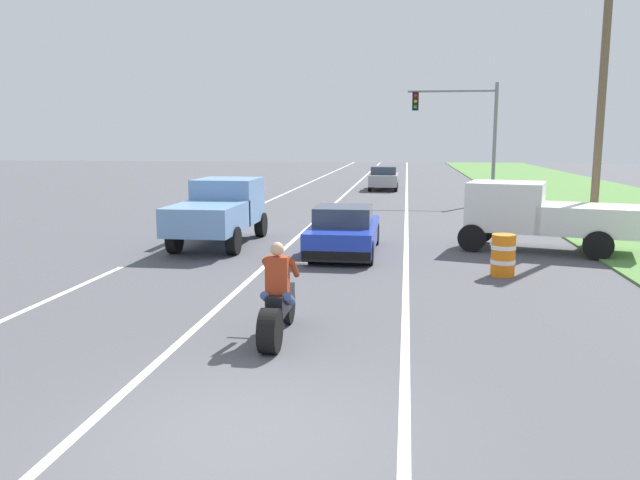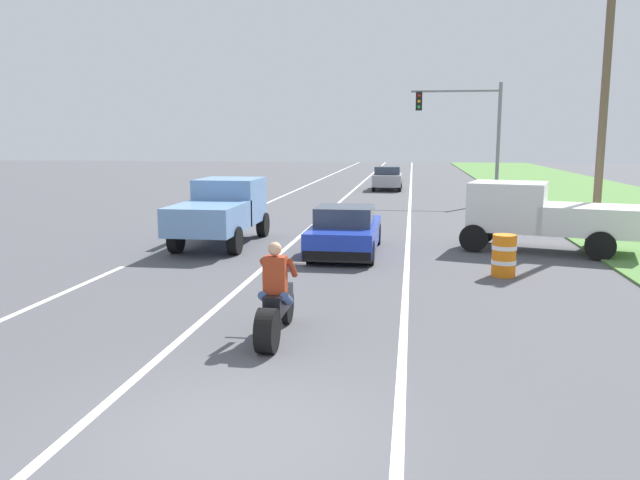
{
  "view_description": "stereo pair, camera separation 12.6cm",
  "coord_description": "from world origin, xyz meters",
  "px_view_note": "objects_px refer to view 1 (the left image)",
  "views": [
    {
      "loc": [
        1.76,
        -6.19,
        3.24
      ],
      "look_at": [
        -0.13,
        7.37,
        1.0
      ],
      "focal_mm": 34.86,
      "sensor_mm": 36.0,
      "label": 1
    },
    {
      "loc": [
        1.88,
        -6.17,
        3.24
      ],
      "look_at": [
        -0.13,
        7.37,
        1.0
      ],
      "focal_mm": 34.86,
      "sensor_mm": 36.0,
      "label": 2
    }
  ],
  "objects_px": {
    "pickup_truck_right_shoulder_white": "(539,213)",
    "motorcycle_with_rider": "(278,305)",
    "sports_car_blue": "(344,232)",
    "pickup_truck_left_lane_light_blue": "(220,209)",
    "traffic_light_mast_near": "(468,124)",
    "distant_car_far_ahead": "(384,178)",
    "construction_barrel_nearest": "(503,255)"
  },
  "relations": [
    {
      "from": "sports_car_blue",
      "to": "construction_barrel_nearest",
      "type": "relative_size",
      "value": 4.3
    },
    {
      "from": "pickup_truck_left_lane_light_blue",
      "to": "distant_car_far_ahead",
      "type": "distance_m",
      "value": 21.97
    },
    {
      "from": "sports_car_blue",
      "to": "traffic_light_mast_near",
      "type": "height_order",
      "value": "traffic_light_mast_near"
    },
    {
      "from": "pickup_truck_left_lane_light_blue",
      "to": "traffic_light_mast_near",
      "type": "height_order",
      "value": "traffic_light_mast_near"
    },
    {
      "from": "motorcycle_with_rider",
      "to": "pickup_truck_right_shoulder_white",
      "type": "distance_m",
      "value": 10.81
    },
    {
      "from": "construction_barrel_nearest",
      "to": "pickup_truck_left_lane_light_blue",
      "type": "bearing_deg",
      "value": 156.95
    },
    {
      "from": "pickup_truck_left_lane_light_blue",
      "to": "traffic_light_mast_near",
      "type": "distance_m",
      "value": 16.84
    },
    {
      "from": "pickup_truck_right_shoulder_white",
      "to": "traffic_light_mast_near",
      "type": "xyz_separation_m",
      "value": [
        -0.83,
        13.92,
        2.88
      ]
    },
    {
      "from": "motorcycle_with_rider",
      "to": "construction_barrel_nearest",
      "type": "bearing_deg",
      "value": 51.53
    },
    {
      "from": "motorcycle_with_rider",
      "to": "distant_car_far_ahead",
      "type": "relative_size",
      "value": 0.55
    },
    {
      "from": "sports_car_blue",
      "to": "pickup_truck_left_lane_light_blue",
      "type": "height_order",
      "value": "pickup_truck_left_lane_light_blue"
    },
    {
      "from": "pickup_truck_left_lane_light_blue",
      "to": "pickup_truck_right_shoulder_white",
      "type": "bearing_deg",
      "value": 1.43
    },
    {
      "from": "pickup_truck_left_lane_light_blue",
      "to": "traffic_light_mast_near",
      "type": "relative_size",
      "value": 0.8
    },
    {
      "from": "pickup_truck_left_lane_light_blue",
      "to": "pickup_truck_right_shoulder_white",
      "type": "xyz_separation_m",
      "value": [
        9.48,
        0.24,
        0.0
      ]
    },
    {
      "from": "sports_car_blue",
      "to": "pickup_truck_left_lane_light_blue",
      "type": "bearing_deg",
      "value": 165.77
    },
    {
      "from": "motorcycle_with_rider",
      "to": "pickup_truck_right_shoulder_white",
      "type": "relative_size",
      "value": 0.43
    },
    {
      "from": "sports_car_blue",
      "to": "pickup_truck_right_shoulder_white",
      "type": "relative_size",
      "value": 0.84
    },
    {
      "from": "pickup_truck_left_lane_light_blue",
      "to": "distant_car_far_ahead",
      "type": "xyz_separation_m",
      "value": [
        4.23,
        21.56,
        -0.33
      ]
    },
    {
      "from": "construction_barrel_nearest",
      "to": "distant_car_far_ahead",
      "type": "distance_m",
      "value": 25.24
    },
    {
      "from": "pickup_truck_right_shoulder_white",
      "to": "traffic_light_mast_near",
      "type": "bearing_deg",
      "value": 93.43
    },
    {
      "from": "pickup_truck_right_shoulder_white",
      "to": "traffic_light_mast_near",
      "type": "height_order",
      "value": "traffic_light_mast_near"
    },
    {
      "from": "pickup_truck_left_lane_light_blue",
      "to": "pickup_truck_right_shoulder_white",
      "type": "relative_size",
      "value": 0.93
    },
    {
      "from": "sports_car_blue",
      "to": "pickup_truck_right_shoulder_white",
      "type": "height_order",
      "value": "pickup_truck_right_shoulder_white"
    },
    {
      "from": "sports_car_blue",
      "to": "construction_barrel_nearest",
      "type": "bearing_deg",
      "value": -30.65
    },
    {
      "from": "sports_car_blue",
      "to": "construction_barrel_nearest",
      "type": "xyz_separation_m",
      "value": [
        4.05,
        -2.4,
        -0.13
      ]
    },
    {
      "from": "motorcycle_with_rider",
      "to": "sports_car_blue",
      "type": "bearing_deg",
      "value": 87.92
    },
    {
      "from": "traffic_light_mast_near",
      "to": "pickup_truck_left_lane_light_blue",
      "type": "bearing_deg",
      "value": -121.42
    },
    {
      "from": "pickup_truck_right_shoulder_white",
      "to": "motorcycle_with_rider",
      "type": "bearing_deg",
      "value": -122.73
    },
    {
      "from": "pickup_truck_left_lane_light_blue",
      "to": "construction_barrel_nearest",
      "type": "height_order",
      "value": "pickup_truck_left_lane_light_blue"
    },
    {
      "from": "distant_car_far_ahead",
      "to": "motorcycle_with_rider",
      "type": "bearing_deg",
      "value": -91.1
    },
    {
      "from": "pickup_truck_right_shoulder_white",
      "to": "construction_barrel_nearest",
      "type": "relative_size",
      "value": 5.14
    },
    {
      "from": "pickup_truck_left_lane_light_blue",
      "to": "construction_barrel_nearest",
      "type": "distance_m",
      "value": 8.69
    }
  ]
}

